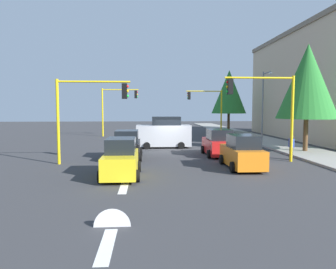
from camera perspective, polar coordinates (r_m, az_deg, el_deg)
name	(u,v)px	position (r m, az deg, el deg)	size (l,w,h in m)	color
ground_plane	(171,150)	(26.56, 0.51, -2.88)	(120.00, 120.00, 0.00)	#353538
sidewalk_kerb	(271,142)	(33.82, 17.89, -1.34)	(80.00, 4.00, 0.15)	gray
lane_arrow_near	(125,183)	(15.18, -7.69, -8.65)	(2.40, 1.10, 1.10)	silver
lane_arrow_mid	(110,234)	(9.47, -10.29, -17.03)	(2.40, 1.10, 1.10)	silver
apartment_block	(324,85)	(41.38, 26.15, 7.89)	(23.87, 9.30, 12.27)	beige
traffic_signal_far_right	(117,103)	(40.44, -9.16, 5.63)	(0.36, 4.59, 5.96)	yellow
traffic_signal_far_left	(208,104)	(40.98, 7.08, 5.51)	(0.36, 4.59, 5.82)	yellow
traffic_signal_near_left	(265,101)	(21.65, 17.00, 5.74)	(0.36, 4.59, 5.60)	yellow
traffic_signal_near_right	(88,104)	(20.59, -14.12, 5.31)	(0.36, 4.59, 5.30)	yellow
street_lamp_curbside	(264,99)	(31.89, 16.82, 6.02)	(2.15, 0.28, 7.00)	slate
tree_roadside_far	(229,92)	(45.77, 10.85, 7.49)	(4.80, 4.80, 8.81)	brown
tree_roadside_near	(307,81)	(27.34, 23.65, 8.67)	(4.63, 4.63, 8.49)	brown
delivery_van_silver	(164,133)	(28.38, -0.74, 0.21)	(2.22, 4.80, 2.77)	#B2B5BA
car_orange	(242,153)	(19.15, 13.11, -3.24)	(4.14, 2.00, 1.98)	orange
car_red	(219,144)	(23.85, 9.03, -1.62)	(4.03, 2.10, 1.98)	red
car_yellow	(121,159)	(16.54, -8.41, -4.41)	(4.00, 1.97, 1.98)	yellow
car_black	(127,146)	(22.30, -7.35, -2.04)	(3.99, 2.08, 1.98)	black
pedestrian_crossing	(291,147)	(23.25, 21.17, -2.02)	(0.40, 0.24, 1.70)	#262638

